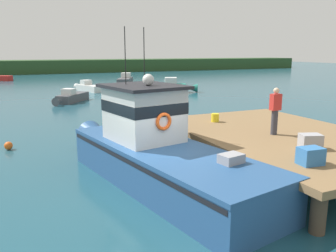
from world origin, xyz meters
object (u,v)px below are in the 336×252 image
bait_bucket (215,118)px  mooring_buoy_channel_marker (8,146)px  crate_single_by_cleat (310,142)px  crate_single_far (311,156)px  moored_boat_mid_harbor (126,80)px  main_fishing_boat (155,150)px  moored_boat_outer_mooring (71,97)px  deckhand_by_the_boat (275,110)px  moored_boat_near_channel (167,87)px  moored_boat_far_right (88,87)px

bait_bucket → mooring_buoy_channel_marker: (-7.85, 3.56, -1.20)m
crate_single_by_cleat → mooring_buoy_channel_marker: crate_single_by_cleat is taller
crate_single_far → mooring_buoy_channel_marker: bearing=127.4°
crate_single_far → moored_boat_mid_harbor: bearing=80.0°
main_fishing_boat → moored_boat_outer_mooring: (0.42, 19.10, -0.62)m
bait_bucket → deckhand_by_the_boat: deckhand_by_the_boat is taller
main_fishing_boat → moored_boat_mid_harbor: (9.21, 32.39, -0.52)m
moored_boat_outer_mooring → moored_boat_near_channel: bearing=17.5°
crate_single_by_cleat → bait_bucket: (-0.41, 4.66, -0.05)m
crate_single_by_cleat → mooring_buoy_channel_marker: (-8.26, 8.22, -1.25)m
crate_single_by_cleat → moored_boat_outer_mooring: bearing=99.5°
crate_single_far → moored_boat_outer_mooring: crate_single_far is taller
main_fishing_boat → deckhand_by_the_boat: 4.43m
moored_boat_outer_mooring → bait_bucket: bearing=-79.3°
crate_single_by_cleat → mooring_buoy_channel_marker: size_ratio=1.76×
moored_boat_outer_mooring → deckhand_by_the_boat: bearing=-78.9°
moored_boat_near_channel → moored_boat_far_right: bearing=148.2°
crate_single_far → moored_boat_near_channel: bearing=73.9°
main_fishing_boat → deckhand_by_the_boat: bearing=-6.6°
moored_boat_far_right → moored_boat_mid_harbor: moored_boat_mid_harbor is taller
moored_boat_outer_mooring → mooring_buoy_channel_marker: (-4.67, -13.26, -0.22)m
moored_boat_outer_mooring → mooring_buoy_channel_marker: 14.06m
moored_boat_near_channel → moored_boat_mid_harbor: (-1.10, 10.17, -0.03)m
deckhand_by_the_boat → moored_boat_outer_mooring: bearing=101.1°
deckhand_by_the_boat → mooring_buoy_channel_marker: size_ratio=4.78×
moored_boat_outer_mooring → mooring_buoy_channel_marker: moored_boat_outer_mooring is taller
crate_single_by_cleat → moored_boat_near_channel: 25.42m
main_fishing_boat → moored_boat_outer_mooring: size_ratio=2.47×
main_fishing_boat → bait_bucket: (3.60, 2.27, 0.36)m
main_fishing_boat → moored_boat_outer_mooring: bearing=88.7°
crate_single_by_cleat → deckhand_by_the_boat: size_ratio=0.37×
crate_single_far → mooring_buoy_channel_marker: 11.80m
crate_single_by_cleat → moored_boat_mid_harbor: 35.18m
moored_boat_near_channel → moored_boat_outer_mooring: size_ratio=1.44×
crate_single_by_cleat → bait_bucket: crate_single_by_cleat is taller
moored_boat_mid_harbor → moored_boat_far_right: bearing=-135.4°
main_fishing_boat → deckhand_by_the_boat: main_fishing_boat is taller
crate_single_far → deckhand_by_the_boat: (1.39, 2.99, 0.64)m
deckhand_by_the_boat → moored_boat_outer_mooring: size_ratio=0.40×
moored_boat_far_right → moored_boat_outer_mooring: (-2.89, -7.47, -0.00)m
main_fishing_boat → crate_single_by_cleat: (4.01, -2.39, 0.42)m
crate_single_far → moored_boat_near_channel: (7.43, 25.70, -0.91)m
deckhand_by_the_boat → moored_boat_mid_harbor: deckhand_by_the_boat is taller
mooring_buoy_channel_marker → moored_boat_outer_mooring: bearing=70.6°
main_fishing_boat → moored_boat_mid_harbor: bearing=74.1°
crate_single_by_cleat → deckhand_by_the_boat: deckhand_by_the_boat is taller
main_fishing_boat → moored_boat_mid_harbor: 33.68m
crate_single_far → moored_boat_far_right: (0.43, 30.05, -1.03)m
moored_boat_far_right → mooring_buoy_channel_marker: (-7.56, -20.73, -0.22)m
main_fishing_boat → crate_single_far: bearing=-50.4°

